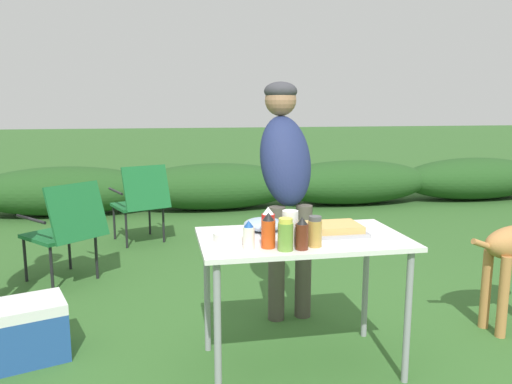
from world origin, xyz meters
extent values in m
plane|color=#336028|center=(0.00, 0.00, 0.00)|extent=(60.00, 60.00, 0.00)
ellipsoid|color=#234C1E|center=(-2.00, 4.34, 0.32)|extent=(2.40, 0.90, 0.64)
ellipsoid|color=#234C1E|center=(0.00, 4.34, 0.32)|extent=(2.40, 0.90, 0.64)
ellipsoid|color=#234C1E|center=(2.00, 4.34, 0.32)|extent=(2.40, 0.90, 0.64)
ellipsoid|color=#234C1E|center=(4.00, 4.34, 0.32)|extent=(2.40, 0.90, 0.64)
cube|color=silver|center=(0.00, 0.00, 0.73)|extent=(1.10, 0.64, 0.02)
cylinder|color=gray|center=(-0.49, -0.27, 0.36)|extent=(0.04, 0.04, 0.71)
cylinder|color=gray|center=(0.49, -0.27, 0.36)|extent=(0.04, 0.04, 0.71)
cylinder|color=gray|center=(-0.49, 0.27, 0.36)|extent=(0.04, 0.04, 0.71)
cylinder|color=gray|center=(0.49, 0.27, 0.36)|extent=(0.04, 0.04, 0.71)
cube|color=#9E9EA3|center=(0.15, 0.03, 0.75)|extent=(0.40, 0.25, 0.02)
cube|color=tan|center=(0.15, 0.03, 0.78)|extent=(0.36, 0.22, 0.04)
cylinder|color=white|center=(-0.37, 0.00, 0.76)|extent=(0.21, 0.21, 0.04)
ellipsoid|color=#99B2CC|center=(-0.17, 0.17, 0.77)|extent=(0.23, 0.23, 0.07)
cylinder|color=white|center=(-0.11, -0.15, 0.83)|extent=(0.08, 0.08, 0.18)
cylinder|color=olive|center=(-0.15, -0.23, 0.81)|extent=(0.08, 0.08, 0.13)
cylinder|color=#D1CC47|center=(-0.15, -0.23, 0.89)|extent=(0.07, 0.07, 0.02)
cylinder|color=#CC4214|center=(-0.22, -0.17, 0.81)|extent=(0.07, 0.07, 0.14)
cone|color=black|center=(-0.22, -0.17, 0.90)|extent=(0.06, 0.06, 0.04)
cylinder|color=#562314|center=(-0.07, -0.23, 0.80)|extent=(0.06, 0.06, 0.13)
cone|color=black|center=(-0.07, -0.23, 0.88)|extent=(0.05, 0.05, 0.04)
cylinder|color=silver|center=(-0.32, -0.18, 0.80)|extent=(0.06, 0.06, 0.11)
cone|color=#194793|center=(-0.32, -0.18, 0.87)|extent=(0.05, 0.05, 0.03)
cylinder|color=#B2893D|center=(0.01, -0.19, 0.81)|extent=(0.07, 0.07, 0.13)
cylinder|color=#4C4C4C|center=(0.01, -0.19, 0.88)|extent=(0.06, 0.06, 0.02)
cylinder|color=red|center=(-0.19, -0.02, 0.81)|extent=(0.07, 0.07, 0.14)
cone|color=white|center=(-0.19, -0.02, 0.90)|extent=(0.06, 0.06, 0.04)
cylinder|color=#4C473D|center=(0.01, 0.62, 0.39)|extent=(0.11, 0.11, 0.78)
cylinder|color=#4C473D|center=(0.20, 0.63, 0.39)|extent=(0.11, 0.11, 0.78)
ellipsoid|color=navy|center=(0.09, 0.74, 1.07)|extent=(0.38, 0.49, 0.68)
sphere|color=#936B4C|center=(0.08, 0.86, 1.47)|extent=(0.21, 0.21, 0.21)
ellipsoid|color=#333338|center=(0.08, 0.86, 1.53)|extent=(0.23, 0.23, 0.13)
cylinder|color=#B27A42|center=(1.31, 0.24, 0.26)|extent=(0.06, 0.06, 0.52)
cylinder|color=#B27A42|center=(1.33, 0.10, 0.26)|extent=(0.06, 0.06, 0.52)
cylinder|color=#B27A42|center=(1.20, 0.15, 0.59)|extent=(0.16, 0.06, 0.09)
cube|color=#19602D|center=(-0.99, 2.83, 0.39)|extent=(0.60, 0.60, 0.03)
cube|color=#19602D|center=(-0.88, 2.57, 0.61)|extent=(0.49, 0.32, 0.44)
cylinder|color=black|center=(-1.10, 2.57, 0.19)|extent=(0.02, 0.02, 0.38)
cylinder|color=black|center=(-0.73, 2.72, 0.19)|extent=(0.02, 0.02, 0.38)
cylinder|color=black|center=(-1.25, 2.94, 0.19)|extent=(0.02, 0.02, 0.38)
cylinder|color=black|center=(-0.88, 3.09, 0.19)|extent=(0.02, 0.02, 0.38)
cylinder|color=black|center=(-1.20, 2.74, 0.56)|extent=(0.18, 0.39, 0.02)
cylinder|color=black|center=(-0.77, 2.91, 0.56)|extent=(0.18, 0.39, 0.02)
cube|color=#19602D|center=(-1.57, 1.70, 0.39)|extent=(0.65, 0.65, 0.03)
cube|color=#19602D|center=(-1.38, 1.49, 0.61)|extent=(0.45, 0.43, 0.44)
cylinder|color=black|center=(-1.58, 1.42, 0.19)|extent=(0.02, 0.02, 0.38)
cylinder|color=black|center=(-1.28, 1.68, 0.19)|extent=(0.02, 0.02, 0.38)
cylinder|color=black|center=(-1.85, 1.72, 0.19)|extent=(0.02, 0.02, 0.38)
cylinder|color=black|center=(-1.55, 1.98, 0.19)|extent=(0.02, 0.02, 0.38)
cylinder|color=black|center=(-1.74, 1.55, 0.56)|extent=(0.29, 0.33, 0.02)
cylinder|color=black|center=(-1.39, 1.85, 0.56)|extent=(0.29, 0.33, 0.02)
cube|color=#234C93|center=(-1.54, 0.35, 0.14)|extent=(0.56, 0.46, 0.28)
cube|color=silver|center=(-1.54, 0.35, 0.31)|extent=(0.56, 0.46, 0.06)
camera|label=1|loc=(-0.73, -2.49, 1.43)|focal=35.00mm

